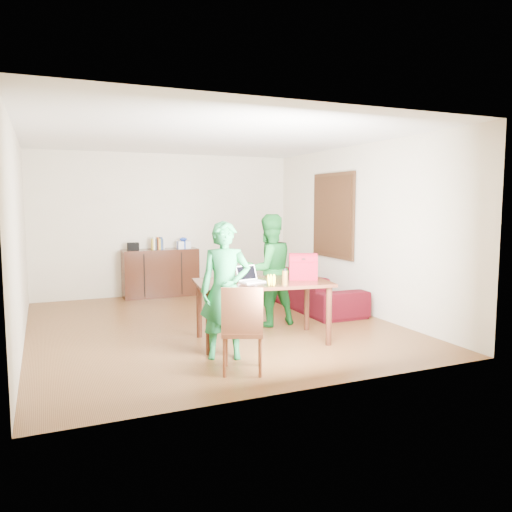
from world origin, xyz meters
name	(u,v)px	position (x,y,z in m)	size (l,w,h in m)	color
room	(209,235)	(0.01, 0.13, 1.31)	(5.20, 5.70, 2.90)	#4E2C13
table	(262,289)	(0.33, -1.06, 0.68)	(1.79, 1.18, 0.78)	black
chair	(243,347)	(-0.33, -2.05, 0.27)	(0.55, 0.54, 0.94)	brown
person_near	(225,290)	(-0.34, -1.51, 0.79)	(0.57, 0.38, 1.57)	#166632
person_far	(269,270)	(0.77, -0.30, 0.81)	(0.79, 0.61, 1.62)	#156020
laptop	(252,279)	(0.18, -1.09, 0.83)	(0.33, 0.26, 0.21)	white
bananas	(271,284)	(0.28, -1.44, 0.81)	(0.15, 0.09, 0.06)	gold
bottle	(285,277)	(0.46, -1.43, 0.88)	(0.07, 0.07, 0.20)	brown
red_bag	(303,269)	(0.88, -1.12, 0.92)	(0.36, 0.21, 0.27)	maroon
sofa	(314,290)	(1.95, 0.46, 0.31)	(2.13, 0.83, 0.62)	#40080F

